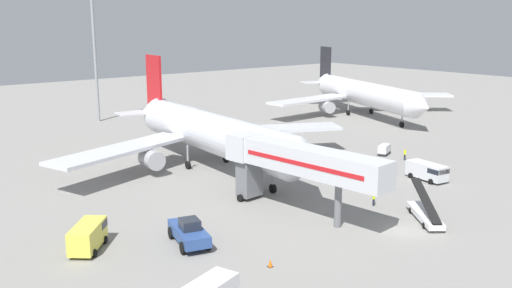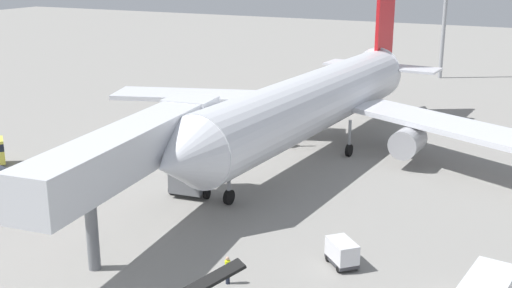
% 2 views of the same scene
% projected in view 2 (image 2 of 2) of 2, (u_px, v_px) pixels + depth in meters
% --- Properties ---
extents(airplane_at_gate, '(44.34, 44.03, 14.25)m').
position_uv_depth(airplane_at_gate, '(317.00, 101.00, 57.01)').
color(airplane_at_gate, silver).
rests_on(airplane_at_gate, ground).
extents(jet_bridge, '(5.15, 19.75, 7.34)m').
position_uv_depth(jet_bridge, '(141.00, 149.00, 40.45)').
color(jet_bridge, silver).
rests_on(jet_bridge, ground).
extents(baggage_cart_near_left, '(2.35, 2.35, 1.53)m').
position_uv_depth(baggage_cart_near_left, '(342.00, 252.00, 37.01)').
color(baggage_cart_near_left, '#38383D').
rests_on(baggage_cart_near_left, ground).
extents(ground_crew_worker_midground, '(0.43, 0.43, 1.61)m').
position_uv_depth(ground_crew_worker_midground, '(228.00, 269.00, 34.95)').
color(ground_crew_worker_midground, '#1E2333').
rests_on(ground_crew_worker_midground, ground).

